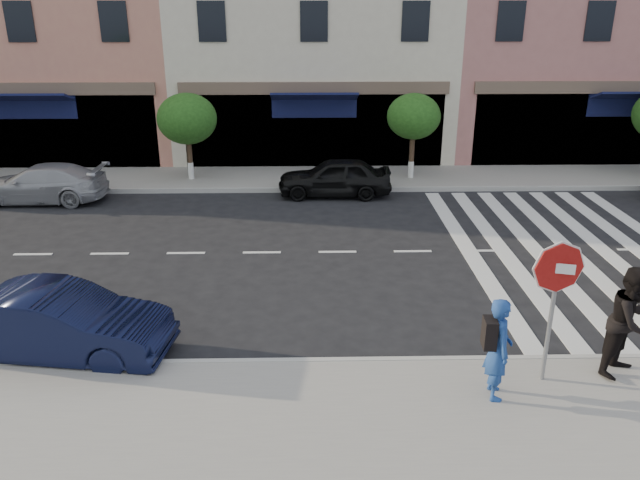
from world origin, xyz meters
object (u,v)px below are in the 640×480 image
Objects in this scene: car_far_left at (41,184)px; stop_sign at (557,282)px; car_far_mid at (335,177)px; car_near_mid at (59,323)px; photographer at (499,348)px; walker at (631,322)px.

stop_sign is at bearing 50.93° from car_far_left.
stop_sign reaches higher than car_far_mid.
car_far_mid reaches higher than car_far_left.
stop_sign reaches higher than car_near_mid.
stop_sign is at bearing -62.04° from photographer.
car_far_mid is at bearing 72.06° from walker.
walker reaches higher than car_near_mid.
walker reaches higher than car_far_left.
stop_sign is 0.62× the size of car_near_mid.
car_far_left is at bearing 50.64° from photographer.
stop_sign reaches higher than car_far_left.
photographer is 16.29m from car_far_left.
car_far_left is at bearing 154.63° from stop_sign.
stop_sign is at bearing 16.54° from car_far_mid.
stop_sign is at bearing 147.83° from walker.
stop_sign reaches higher than photographer.
car_far_mid is (-3.09, 11.31, -1.35)m from stop_sign.
photographer is 0.89× the size of walker.
photographer is 2.51m from walker.
car_far_left is at bearing 102.99° from walker.
car_far_left is at bearing 31.20° from car_near_mid.
car_near_mid reaches higher than car_far_mid.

